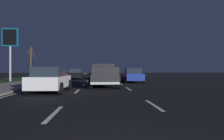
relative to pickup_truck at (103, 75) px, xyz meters
The scene contains 11 objects.
ground 13.12m from the pickup_truck, ahead, with size 144.00×144.00×0.00m, color black.
sidewalk_shoulder 15.08m from the pickup_truck, 29.65° to the left, with size 108.00×4.00×0.12m, color gray.
grass_verge 18.09m from the pickup_truck, 43.57° to the left, with size 108.00×6.00×0.01m, color #1E3819.
lane_markings 17.01m from the pickup_truck, 10.42° to the left, with size 108.00×7.04×0.01m.
pickup_truck is the anchor object (origin of this frame).
sedan_black 13.77m from the pickup_truck, 15.74° to the left, with size 4.43×2.07×1.54m.
sedan_white 5.03m from the pickup_truck, 138.15° to the left, with size 4.42×2.06×1.54m.
sedan_blue 6.09m from the pickup_truck, 32.29° to the right, with size 4.42×2.05×1.54m.
sedan_red 13.18m from the pickup_truck, ahead, with size 4.40×2.02×1.54m.
gas_price_sign 14.45m from the pickup_truck, 52.47° to the left, with size 0.27×1.90×6.40m.
bare_tree_far 21.54m from the pickup_truck, 33.26° to the left, with size 2.28×0.82×5.38m.
Camera 1 is at (-2.44, 0.35, 1.36)m, focal length 32.16 mm.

